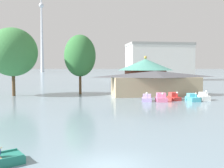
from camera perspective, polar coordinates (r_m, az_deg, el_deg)
ground_plane at (r=14.32m, az=-0.82°, el=-18.29°), size 2000.00×2000.00×0.00m
pedal_boat_lavender at (r=40.80m, az=7.82°, el=-3.21°), size 2.06×2.59×1.55m
pedal_boat_pink at (r=40.95m, az=11.00°, el=-3.12°), size 1.98×2.54×1.50m
pedal_boat_red at (r=43.20m, az=13.70°, el=-2.85°), size 1.58×2.67×1.48m
pedal_boat_cyan at (r=42.64m, az=17.60°, el=-3.02°), size 1.52×2.84×1.48m
pedal_boat_white at (r=44.28m, az=19.88°, el=-2.74°), size 1.65×2.49×1.71m
boathouse at (r=49.12m, az=9.70°, el=0.29°), size 17.59×6.75×4.73m
green_roof_pavilion at (r=60.99m, az=7.49°, el=2.59°), size 12.95×12.95×8.09m
shoreline_tree_tall_left at (r=51.36m, az=-21.35°, el=6.67°), size 9.10×9.10×12.77m
shoreline_tree_mid at (r=51.51m, az=-7.19°, el=6.30°), size 6.28×6.28×11.89m
background_building_block at (r=108.25m, az=10.43°, el=4.89°), size 26.01×14.31×15.29m
distant_broadcast_tower at (r=322.61m, az=-15.51°, el=14.06°), size 5.67×5.67×149.62m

